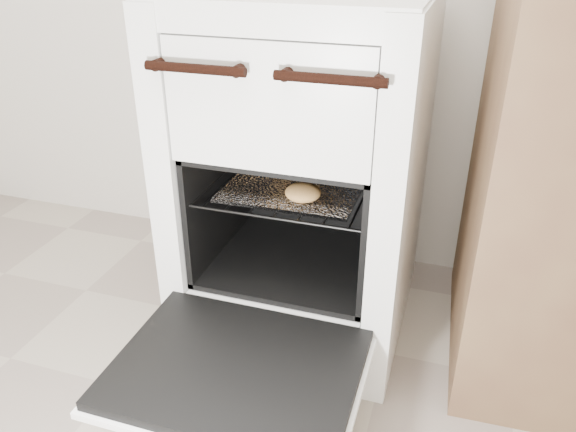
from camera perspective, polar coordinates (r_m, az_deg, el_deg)
name	(u,v)px	position (r m, az deg, el deg)	size (l,w,h in m)	color
stove	(305,176)	(1.56, 1.69, 4.06)	(0.61, 0.68, 0.94)	white
oven_door	(237,371)	(1.29, -5.22, -15.38)	(0.55, 0.43, 0.04)	black
oven_rack	(297,185)	(1.50, 0.96, 3.22)	(0.45, 0.43, 0.01)	black
foil_sheet	(295,185)	(1.48, 0.73, 3.12)	(0.35, 0.31, 0.01)	silver
baked_rolls	(294,167)	(1.52, 0.61, 5.00)	(0.25, 0.32, 0.06)	tan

